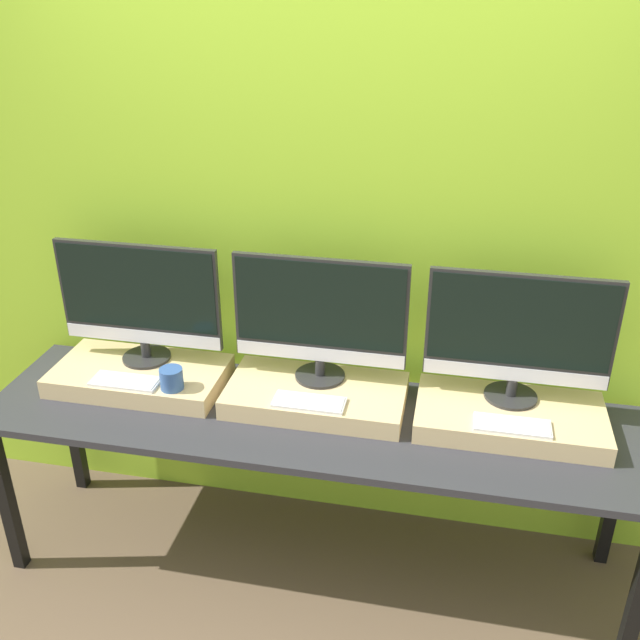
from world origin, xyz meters
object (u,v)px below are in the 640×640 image
monitor_right (519,334)px  keyboard_center (309,402)px  monitor_center (320,315)px  monitor_left (139,299)px  mug (172,379)px  keyboard_right (512,425)px  keyboard_left (126,381)px

monitor_right → keyboard_center: bearing=-164.9°
monitor_center → keyboard_center: 0.33m
monitor_left → monitor_center: same height
mug → monitor_center: size_ratio=0.13×
keyboard_center → monitor_left: bearing=164.9°
monitor_left → mug: bearing=-45.5°
keyboard_right → monitor_right: bearing=90.0°
monitor_center → keyboard_center: size_ratio=2.49×
monitor_left → keyboard_center: (0.73, -0.20, -0.26)m
monitor_right → keyboard_right: bearing=-90.0°
mug → keyboard_center: mug is taller
monitor_left → monitor_right: bearing=0.0°
mug → monitor_right: (1.27, 0.20, 0.23)m
monitor_center → keyboard_center: monitor_center is taller
keyboard_left → keyboard_right: (1.46, 0.00, 0.00)m
keyboard_right → keyboard_center: bearing=180.0°
monitor_left → keyboard_right: bearing=-7.7°
keyboard_center → keyboard_right: 0.73m
keyboard_left → monitor_center: (0.73, 0.20, 0.26)m
mug → keyboard_right: bearing=0.0°
keyboard_left → keyboard_center: (0.73, 0.00, 0.00)m
monitor_center → keyboard_center: (0.00, -0.20, -0.26)m
keyboard_left → monitor_center: monitor_center is taller
monitor_left → keyboard_left: monitor_left is taller
monitor_center → keyboard_center: bearing=-90.0°
mug → keyboard_center: 0.54m
keyboard_left → mug: (0.19, 0.00, 0.04)m
keyboard_left → monitor_right: size_ratio=0.40×
keyboard_center → monitor_right: bearing=15.1°
keyboard_center → monitor_right: monitor_right is taller
keyboard_center → keyboard_right: size_ratio=1.00×
keyboard_left → keyboard_right: 1.46m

